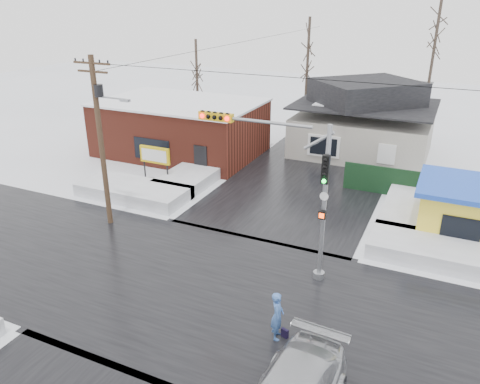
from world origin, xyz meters
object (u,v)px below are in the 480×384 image
at_px(pedestrian, 277,316).
at_px(marquee_sign, 155,156).
at_px(utility_pole, 101,133).
at_px(traffic_signal, 289,178).
at_px(kiosk, 462,210).

bearing_deg(pedestrian, marquee_sign, 32.56).
distance_m(utility_pole, pedestrian, 13.31).
height_order(traffic_signal, kiosk, traffic_signal).
xyz_separation_m(traffic_signal, marquee_sign, (-11.43, 6.53, -2.62)).
xyz_separation_m(utility_pole, marquee_sign, (-1.07, 5.99, -3.19)).
bearing_deg(traffic_signal, pedestrian, -74.13).
relative_size(traffic_signal, pedestrian, 3.68).
bearing_deg(pedestrian, traffic_signal, -0.74).
height_order(utility_pole, pedestrian, utility_pole).
height_order(traffic_signal, marquee_sign, traffic_signal).
bearing_deg(pedestrian, utility_pole, 50.21).
bearing_deg(kiosk, traffic_signal, -135.16).
height_order(marquee_sign, pedestrian, marquee_sign).
relative_size(traffic_signal, utility_pole, 0.78).
bearing_deg(kiosk, marquee_sign, -178.45).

